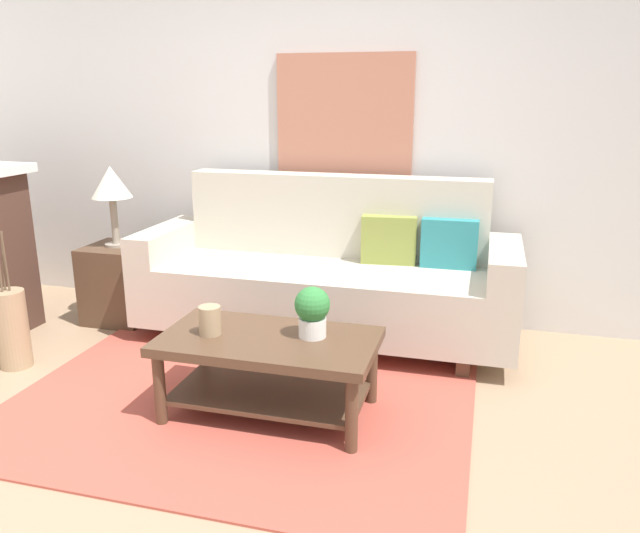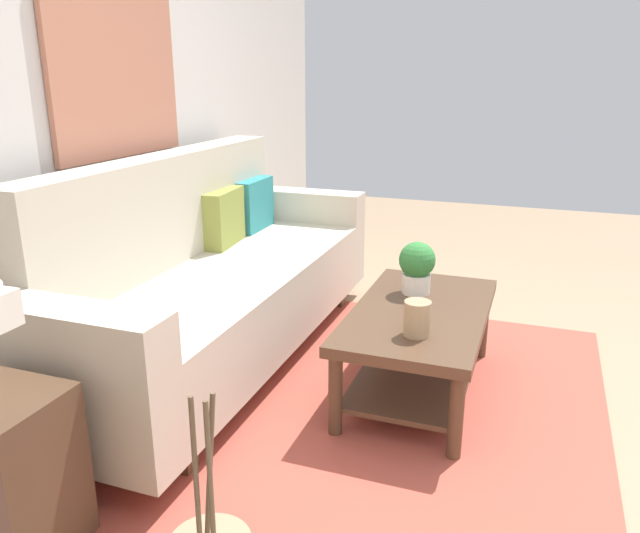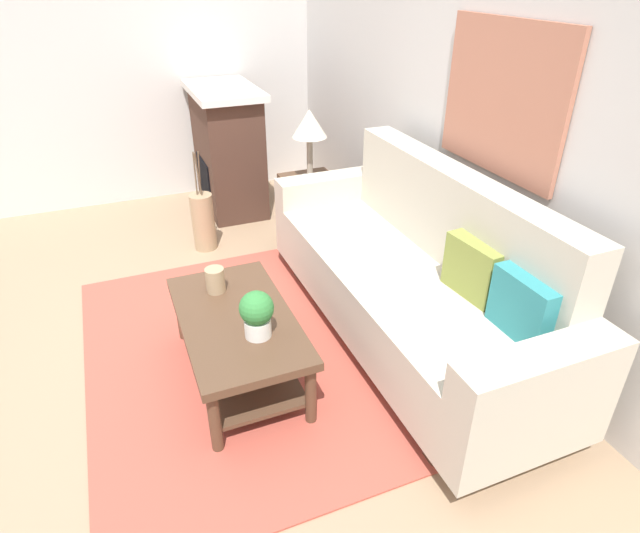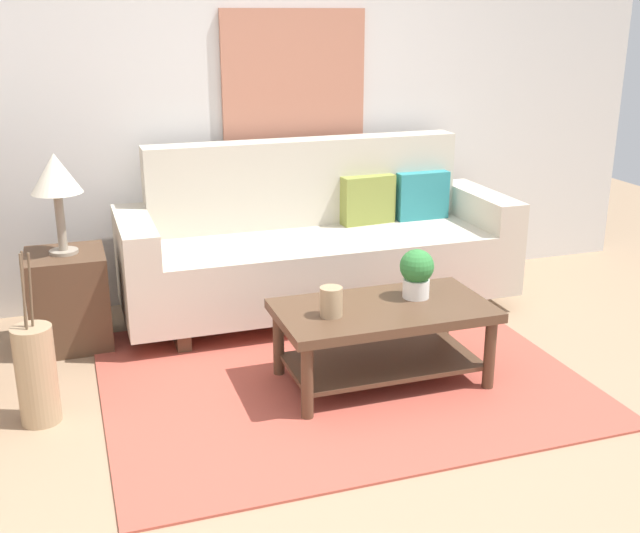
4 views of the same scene
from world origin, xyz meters
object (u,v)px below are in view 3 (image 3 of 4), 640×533
Objects in this scene: tabletop_vase at (215,280)px; floor_vase at (203,222)px; potted_plant_tabletop at (257,313)px; side_table at (310,209)px; throw_pillow_teal at (523,307)px; fireplace at (228,149)px; table_lamp at (309,126)px; coffee_table at (238,333)px; framed_painting at (502,99)px; couch at (412,278)px; throw_pillow_olive at (473,269)px.

tabletop_vase is 1.44m from floor_vase.
potted_plant_tabletop reaches higher than side_table.
potted_plant_tabletop reaches higher than floor_vase.
throw_pillow_teal is 1.70m from tabletop_vase.
table_lamp is at bearing 25.90° from fireplace.
tabletop_vase is 0.26× the size of table_lamp.
floor_vase is (-1.70, 0.14, -0.07)m from coffee_table.
framed_painting is (1.71, 1.44, 1.23)m from floor_vase.
side_table is (-1.54, -0.08, -0.15)m from couch.
throw_pillow_teal is 3.36m from fireplace.
couch is 2.25× the size of coffee_table.
table_lamp is (-1.93, -0.20, 0.31)m from throw_pillow_olive.
coffee_table is 2.56m from fireplace.
throw_pillow_olive is 0.95m from framed_painting.
floor_vase is at bearing -100.93° from side_table.
fireplace reaches higher than floor_vase.
tabletop_vase is at bearing -168.07° from potted_plant_tabletop.
tabletop_vase is at bearing -105.03° from couch.
framed_painting is at bearing 79.16° from tabletop_vase.
throw_pillow_teal is at bearing 0.00° from throw_pillow_olive.
framed_painting is (-0.79, 0.34, 0.79)m from throw_pillow_teal.
throw_pillow_teal is 0.64× the size of side_table.
fireplace is at bearing -166.99° from throw_pillow_olive.
fireplace is at bearing -154.10° from side_table.
framed_painting reaches higher than fireplace.
throw_pillow_teal is 0.63× the size of table_lamp.
framed_painting is (1.54, 0.54, 0.48)m from table_lamp.
throw_pillow_teal is 1.17m from framed_painting.
throw_pillow_olive is 2.41m from floor_vase.
coffee_table is (-0.41, -1.24, -0.37)m from throw_pillow_olive.
coffee_table is at bearing -108.20° from throw_pillow_olive.
coffee_table is 0.36m from tabletop_vase.
couch is at bearing 74.97° from tabletop_vase.
coffee_table is 7.34× the size of tabletop_vase.
table_lamp reaches higher than couch.
coffee_table is at bearing -122.93° from throw_pillow_teal.
fireplace reaches higher than side_table.
throw_pillow_olive is 1.47m from tabletop_vase.
table_lamp is (0.00, 0.00, 0.71)m from side_table.
fireplace reaches higher than coffee_table.
side_table is at bearing 79.07° from floor_vase.
side_table reaches higher than coffee_table.
throw_pillow_olive is 0.64× the size of side_table.
table_lamp is at bearing 79.07° from floor_vase.
throw_pillow_olive is 0.63× the size of table_lamp.
throw_pillow_teal is at bearing 4.98° from side_table.
couch is at bearing 89.36° from coffee_table.
coffee_table is 0.95× the size of fireplace.
table_lamp is at bearing -174.01° from throw_pillow_olive.
coffee_table is at bearing -12.92° from fireplace.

